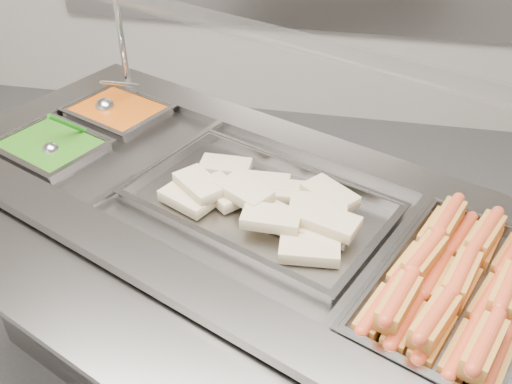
% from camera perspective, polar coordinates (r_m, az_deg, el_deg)
% --- Properties ---
extents(steam_counter, '(2.05, 1.53, 0.90)m').
position_cam_1_polar(steam_counter, '(1.89, -1.26, -11.12)').
color(steam_counter, gray).
rests_on(steam_counter, ground).
extents(tray_rail, '(1.74, 1.04, 0.05)m').
position_cam_1_polar(tray_rail, '(1.35, -14.69, -12.17)').
color(tray_rail, gray).
rests_on(tray_rail, steam_counter).
extents(sneeze_guard, '(1.62, 0.94, 0.44)m').
position_cam_1_polar(sneeze_guard, '(1.57, 3.22, 14.66)').
color(sneeze_guard, silver).
rests_on(sneeze_guard, steam_counter).
extents(pan_hotdogs, '(0.53, 0.64, 0.10)m').
position_cam_1_polar(pan_hotdogs, '(1.42, 19.51, -10.00)').
color(pan_hotdogs, gray).
rests_on(pan_hotdogs, steam_counter).
extents(pan_wraps, '(0.78, 0.64, 0.07)m').
position_cam_1_polar(pan_wraps, '(1.58, 0.30, -1.56)').
color(pan_wraps, gray).
rests_on(pan_wraps, steam_counter).
extents(pan_beans, '(0.37, 0.34, 0.10)m').
position_cam_1_polar(pan_beans, '(2.08, -13.51, 7.06)').
color(pan_beans, gray).
rests_on(pan_beans, steam_counter).
extents(pan_peas, '(0.37, 0.34, 0.10)m').
position_cam_1_polar(pan_peas, '(1.93, -19.67, 3.46)').
color(pan_peas, gray).
rests_on(pan_peas, steam_counter).
extents(hotdogs_in_buns, '(0.48, 0.58, 0.12)m').
position_cam_1_polar(hotdogs_in_buns, '(1.39, 19.88, -8.59)').
color(hotdogs_in_buns, '#AB6823').
rests_on(hotdogs_in_buns, pan_hotdogs).
extents(tortilla_wraps, '(0.57, 0.42, 0.07)m').
position_cam_1_polar(tortilla_wraps, '(1.54, 1.29, -1.04)').
color(tortilla_wraps, '#C9AF87').
rests_on(tortilla_wraps, pan_wraps).
extents(ladle, '(0.11, 0.19, 0.14)m').
position_cam_1_polar(ladle, '(2.08, -14.73, 8.32)').
color(ladle, silver).
rests_on(ladle, pan_beans).
extents(serving_spoon, '(0.09, 0.16, 0.15)m').
position_cam_1_polar(serving_spoon, '(1.88, -19.53, 4.38)').
color(serving_spoon, silver).
rests_on(serving_spoon, pan_peas).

